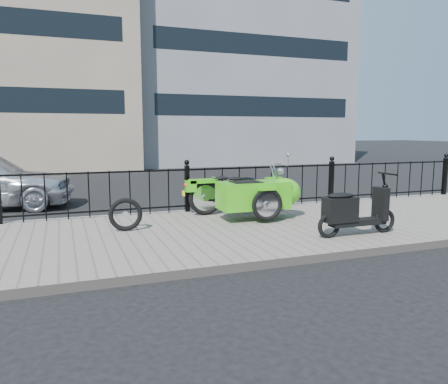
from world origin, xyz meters
name	(u,v)px	position (x,y,z in m)	size (l,w,h in m)	color
ground	(207,230)	(0.00, 0.00, 0.00)	(120.00, 120.00, 0.00)	black
sidewalk	(216,233)	(0.00, -0.50, 0.06)	(30.00, 3.80, 0.12)	slate
curb	(186,213)	(0.00, 1.44, 0.06)	(30.00, 0.10, 0.12)	gray
iron_fence	(187,189)	(0.00, 1.30, 0.59)	(14.11, 0.11, 1.08)	black
building_grey	(229,30)	(7.00, 16.99, 7.50)	(12.00, 8.01, 15.00)	gray
motorcycle_sidecar	(259,193)	(1.11, 0.18, 0.59)	(2.28, 1.48, 0.98)	black
scooter	(353,212)	(1.89, -1.67, 0.51)	(1.47, 0.43, 0.99)	black
spare_tire	(125,215)	(-1.45, -0.07, 0.40)	(0.56, 0.56, 0.08)	black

